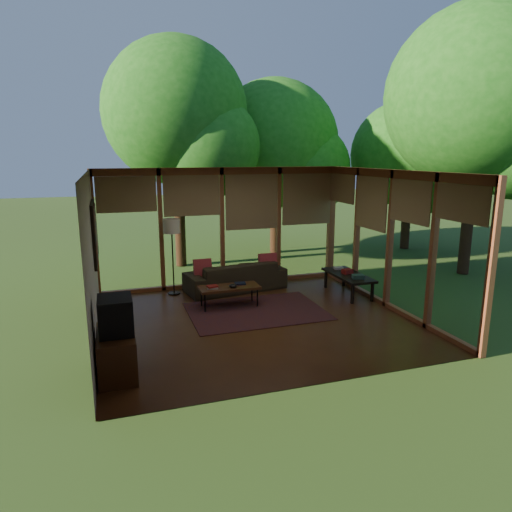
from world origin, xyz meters
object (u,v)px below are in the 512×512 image
object	(u,v)px
sofa	(235,276)
coffee_table	(229,288)
television	(116,315)
side_console	(348,276)
floor_lamp	(172,230)
media_cabinet	(117,353)

from	to	relation	value
sofa	coffee_table	world-z (taller)	sofa
television	coffee_table	world-z (taller)	television
side_console	floor_lamp	bearing A→B (deg)	161.61
media_cabinet	coffee_table	distance (m)	3.16
media_cabinet	coffee_table	world-z (taller)	media_cabinet
media_cabinet	side_console	bearing A→B (deg)	25.04
television	floor_lamp	distance (m)	3.73
television	side_console	size ratio (longest dim) A/B	0.39
television	coffee_table	distance (m)	3.18
coffee_table	media_cabinet	bearing A→B (deg)	-134.28
coffee_table	side_console	xyz separation A→B (m)	(2.67, 0.01, 0.02)
coffee_table	floor_lamp	bearing A→B (deg)	127.52
television	coffee_table	xyz separation A→B (m)	(2.18, 2.26, -0.46)
media_cabinet	floor_lamp	size ratio (longest dim) A/B	0.61
sofa	media_cabinet	xyz separation A→B (m)	(-2.63, -3.35, -0.02)
coffee_table	side_console	distance (m)	2.67
floor_lamp	side_console	bearing A→B (deg)	-18.39
media_cabinet	television	distance (m)	0.55
sofa	media_cabinet	bearing A→B (deg)	42.78
sofa	side_console	bearing A→B (deg)	145.38
media_cabinet	side_console	xyz separation A→B (m)	(4.87, 2.27, 0.11)
media_cabinet	floor_lamp	xyz separation A→B (m)	(1.28, 3.47, 1.11)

